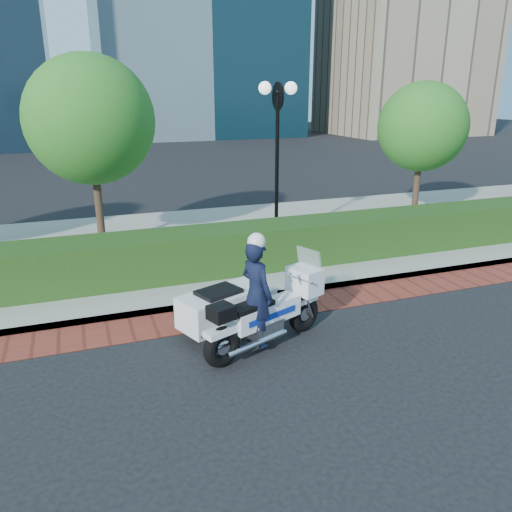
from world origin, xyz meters
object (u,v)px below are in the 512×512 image
object	(u,v)px
tree_c	(422,127)
police_motorcycle	(247,304)
tree_b	(90,120)
lamppost	(277,139)

from	to	relation	value
tree_c	police_motorcycle	world-z (taller)	tree_c
tree_b	police_motorcycle	xyz separation A→B (m)	(1.99, -6.14, -2.73)
tree_c	lamppost	bearing A→B (deg)	-166.70
tree_b	tree_c	distance (m)	10.01
lamppost	tree_c	bearing A→B (deg)	13.30
lamppost	police_motorcycle	size ratio (longest dim) A/B	1.62
tree_b	police_motorcycle	distance (m)	7.01
tree_c	police_motorcycle	size ratio (longest dim) A/B	1.66
lamppost	tree_b	world-z (taller)	tree_b
tree_b	tree_c	world-z (taller)	tree_b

